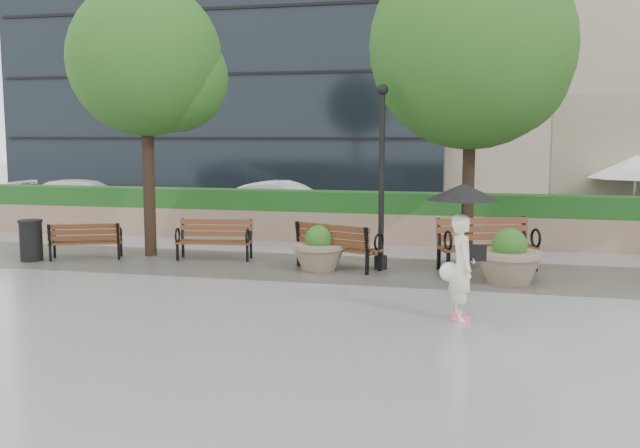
% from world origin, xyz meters
% --- Properties ---
extents(ground, '(100.00, 100.00, 0.00)m').
position_xyz_m(ground, '(0.00, 0.00, 0.00)').
color(ground, gray).
rests_on(ground, ground).
extents(cobble_strip, '(28.00, 3.20, 0.01)m').
position_xyz_m(cobble_strip, '(0.00, 3.00, 0.01)').
color(cobble_strip, '#383330').
rests_on(cobble_strip, ground).
extents(hedge_wall, '(24.00, 0.80, 1.35)m').
position_xyz_m(hedge_wall, '(0.00, 7.00, 0.66)').
color(hedge_wall, '#977861').
rests_on(hedge_wall, ground).
extents(asphalt_street, '(40.00, 7.00, 0.00)m').
position_xyz_m(asphalt_street, '(0.00, 11.00, 0.00)').
color(asphalt_street, black).
rests_on(asphalt_street, ground).
extents(bench_0, '(1.70, 1.18, 0.85)m').
position_xyz_m(bench_0, '(-6.27, 2.80, 0.25)').
color(bench_0, '#5A301A').
rests_on(bench_0, ground).
extents(bench_1, '(1.79, 0.93, 0.91)m').
position_xyz_m(bench_1, '(-3.35, 3.43, 0.27)').
color(bench_1, '#5A301A').
rests_on(bench_1, ground).
extents(bench_2, '(1.97, 1.36, 0.99)m').
position_xyz_m(bench_2, '(-0.34, 2.98, 0.29)').
color(bench_2, '#5A301A').
rests_on(bench_2, ground).
extents(bench_3, '(2.19, 1.56, 1.10)m').
position_xyz_m(bench_3, '(2.77, 3.52, 0.33)').
color(bench_3, '#5A301A').
rests_on(bench_3, ground).
extents(planter_left, '(1.15, 1.15, 0.97)m').
position_xyz_m(planter_left, '(-0.72, 2.78, 0.38)').
color(planter_left, '#7F6B56').
rests_on(planter_left, ground).
extents(planter_right, '(1.29, 1.29, 1.09)m').
position_xyz_m(planter_right, '(3.19, 2.30, 0.42)').
color(planter_right, '#7F6B56').
rests_on(planter_right, ground).
extents(trash_bin, '(0.54, 0.54, 0.90)m').
position_xyz_m(trash_bin, '(-7.37, 2.30, 0.45)').
color(trash_bin, black).
rests_on(trash_bin, ground).
extents(lamppost, '(0.28, 0.28, 3.92)m').
position_xyz_m(lamppost, '(0.56, 3.15, 1.72)').
color(lamppost, black).
rests_on(lamppost, ground).
extents(tree_0, '(3.61, 3.54, 6.37)m').
position_xyz_m(tree_0, '(-4.89, 3.66, 4.48)').
color(tree_0, black).
rests_on(tree_0, ground).
extents(tree_1, '(4.59, 4.59, 7.12)m').
position_xyz_m(tree_1, '(2.46, 4.84, 4.70)').
color(tree_1, black).
rests_on(tree_1, ground).
extents(patio_umb_white, '(2.50, 2.50, 2.30)m').
position_xyz_m(patio_umb_white, '(6.63, 8.96, 1.99)').
color(patio_umb_white, black).
rests_on(patio_umb_white, ground).
extents(car_left, '(4.99, 2.76, 1.37)m').
position_xyz_m(car_left, '(-10.37, 9.58, 0.68)').
color(car_left, white).
rests_on(car_left, ground).
extents(car_right, '(4.28, 1.70, 1.38)m').
position_xyz_m(car_right, '(-3.55, 10.01, 0.69)').
color(car_right, white).
rests_on(car_right, ground).
extents(pedestrian, '(1.16, 1.16, 2.12)m').
position_xyz_m(pedestrian, '(2.39, -0.70, 1.29)').
color(pedestrian, beige).
rests_on(pedestrian, ground).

